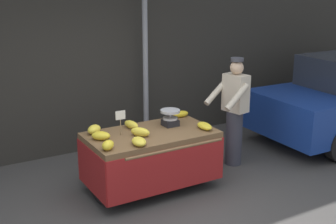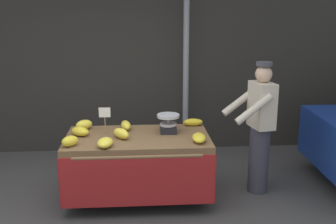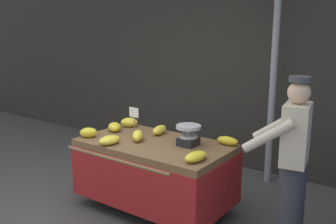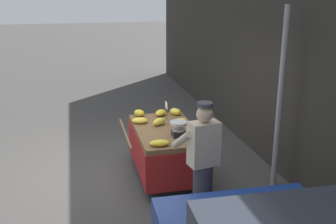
# 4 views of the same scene
# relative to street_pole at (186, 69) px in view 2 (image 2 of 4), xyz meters

# --- Properties ---
(back_wall) EXTENTS (16.00, 0.24, 3.80)m
(back_wall) POSITION_rel_street_pole_xyz_m (-1.04, 0.42, 0.48)
(back_wall) COLOR #2D2B26
(back_wall) RESTS_ON ground
(street_pole) EXTENTS (0.09, 0.09, 2.84)m
(street_pole) POSITION_rel_street_pole_xyz_m (0.00, 0.00, 0.00)
(street_pole) COLOR gray
(street_pole) RESTS_ON ground
(banana_cart) EXTENTS (1.77, 1.19, 0.84)m
(banana_cart) POSITION_rel_street_pole_xyz_m (-0.77, -1.60, -0.81)
(banana_cart) COLOR brown
(banana_cart) RESTS_ON ground
(weighing_scale) EXTENTS (0.28, 0.28, 0.24)m
(weighing_scale) POSITION_rel_street_pole_xyz_m (-0.39, -1.48, -0.46)
(weighing_scale) COLOR black
(weighing_scale) RESTS_ON banana_cart
(price_sign) EXTENTS (0.14, 0.01, 0.34)m
(price_sign) POSITION_rel_street_pole_xyz_m (-1.17, -1.50, -0.33)
(price_sign) COLOR #997A51
(price_sign) RESTS_ON banana_cart
(banana_bunch_0) EXTENTS (0.20, 0.29, 0.10)m
(banana_bunch_0) POSITION_rel_street_pole_xyz_m (-1.13, -1.97, -0.53)
(banana_bunch_0) COLOR yellow
(banana_bunch_0) RESTS_ON banana_cart
(banana_bunch_1) EXTENTS (0.29, 0.29, 0.11)m
(banana_bunch_1) POSITION_rel_street_pole_xyz_m (-1.47, -1.53, -0.52)
(banana_bunch_1) COLOR yellow
(banana_bunch_1) RESTS_ON banana_cart
(banana_bunch_2) EXTENTS (0.26, 0.12, 0.10)m
(banana_bunch_2) POSITION_rel_street_pole_xyz_m (-0.04, -1.20, -0.53)
(banana_bunch_2) COLOR gold
(banana_bunch_2) RESTS_ON banana_cart
(banana_bunch_3) EXTENTS (0.26, 0.30, 0.12)m
(banana_bunch_3) POSITION_rel_street_pole_xyz_m (-0.96, -1.67, -0.52)
(banana_bunch_3) COLOR yellow
(banana_bunch_3) RESTS_ON banana_cart
(banana_bunch_4) EXTENTS (0.18, 0.31, 0.09)m
(banana_bunch_4) POSITION_rel_street_pole_xyz_m (-0.05, -1.86, -0.53)
(banana_bunch_4) COLOR yellow
(banana_bunch_4) RESTS_ON banana_cart
(banana_bunch_5) EXTENTS (0.27, 0.26, 0.12)m
(banana_bunch_5) POSITION_rel_street_pole_xyz_m (-1.45, -1.26, -0.52)
(banana_bunch_5) COLOR yellow
(banana_bunch_5) RESTS_ON banana_cart
(banana_bunch_6) EXTENTS (0.24, 0.24, 0.12)m
(banana_bunch_6) POSITION_rel_street_pole_xyz_m (-1.53, -1.92, -0.52)
(banana_bunch_6) COLOR yellow
(banana_bunch_6) RESTS_ON banana_cart
(banana_bunch_7) EXTENTS (0.16, 0.30, 0.11)m
(banana_bunch_7) POSITION_rel_street_pole_xyz_m (-0.92, -1.31, -0.52)
(banana_bunch_7) COLOR yellow
(banana_bunch_7) RESTS_ON banana_cart
(vendor_person) EXTENTS (0.64, 0.59, 1.71)m
(vendor_person) POSITION_rel_street_pole_xyz_m (0.79, -1.46, -0.55)
(vendor_person) COLOR #383842
(vendor_person) RESTS_ON ground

